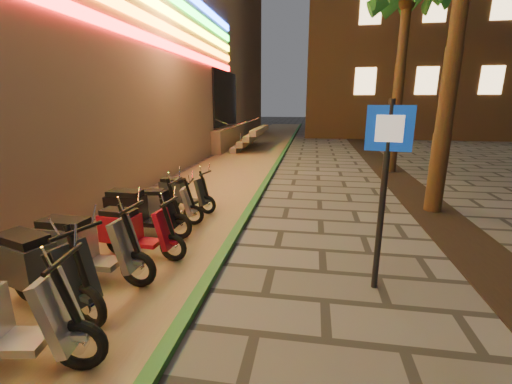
% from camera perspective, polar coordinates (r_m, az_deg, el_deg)
% --- Properties ---
extents(parking_strip, '(3.40, 60.00, 0.01)m').
position_cam_1_polar(parking_strip, '(12.46, -5.62, 2.54)').
color(parking_strip, '#8C7251').
rests_on(parking_strip, ground).
extents(green_curb, '(0.18, 60.00, 0.10)m').
position_cam_1_polar(green_curb, '(12.13, 2.16, 2.48)').
color(green_curb, '#256328').
rests_on(green_curb, ground).
extents(planting_strip, '(1.20, 40.00, 0.02)m').
position_cam_1_polar(planting_strip, '(7.86, 31.57, -7.07)').
color(planting_strip, black).
rests_on(planting_strip, ground).
extents(palm_d, '(2.97, 3.02, 7.16)m').
position_cam_1_polar(palm_d, '(14.47, 23.88, 26.88)').
color(palm_d, '#472D19').
rests_on(palm_d, ground).
extents(pedestrian_sign, '(0.59, 0.13, 2.69)m').
position_cam_1_polar(pedestrian_sign, '(4.92, 20.74, 3.23)').
color(pedestrian_sign, black).
rests_on(pedestrian_sign, ground).
extents(scooter_6, '(1.83, 0.97, 1.30)m').
position_cam_1_polar(scooter_6, '(5.28, -32.36, -10.87)').
color(scooter_6, black).
rests_on(scooter_6, ground).
extents(scooter_7, '(1.80, 0.63, 1.28)m').
position_cam_1_polar(scooter_7, '(5.74, -26.82, -8.24)').
color(scooter_7, black).
rests_on(scooter_7, ground).
extents(scooter_8, '(1.58, 0.56, 1.11)m').
position_cam_1_polar(scooter_8, '(6.33, -19.83, -6.10)').
color(scooter_8, black).
rests_on(scooter_8, ground).
extents(scooter_9, '(1.74, 0.61, 1.23)m').
position_cam_1_polar(scooter_9, '(7.20, -18.94, -3.04)').
color(scooter_9, black).
rests_on(scooter_9, ground).
extents(scooter_10, '(1.48, 0.61, 1.04)m').
position_cam_1_polar(scooter_10, '(7.77, -15.53, -2.14)').
color(scooter_10, black).
rests_on(scooter_10, ground).
extents(scooter_11, '(1.50, 0.68, 1.06)m').
position_cam_1_polar(scooter_11, '(8.66, -12.32, -0.13)').
color(scooter_11, black).
rests_on(scooter_11, ground).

